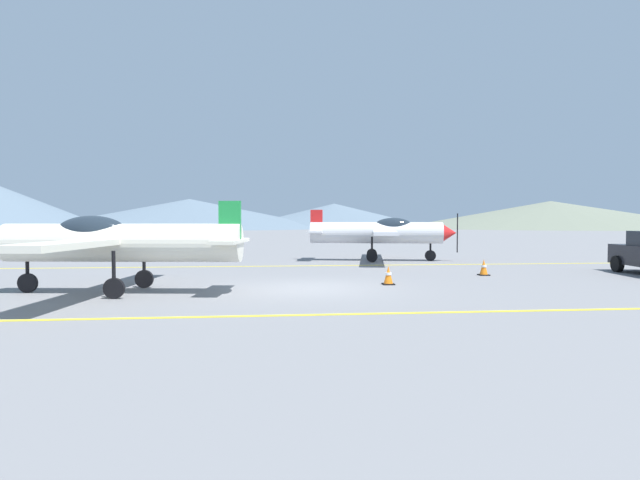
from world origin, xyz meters
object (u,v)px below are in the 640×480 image
traffic_cone_front (484,268)px  airplane_near (113,241)px  traffic_cone_side (388,275)px  airplane_mid (382,232)px

traffic_cone_front → airplane_near: bearing=-164.8°
traffic_cone_side → airplane_near: bearing=-172.8°
airplane_near → airplane_mid: (9.93, 10.45, 0.00)m
traffic_cone_front → airplane_mid: bearing=107.1°
airplane_near → traffic_cone_front: bearing=15.2°
airplane_near → airplane_mid: bearing=46.4°
airplane_near → traffic_cone_side: (8.03, 1.01, -1.15)m
airplane_near → airplane_mid: size_ratio=1.00×
airplane_mid → traffic_cone_side: 9.69m
airplane_mid → traffic_cone_front: airplane_mid is taller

